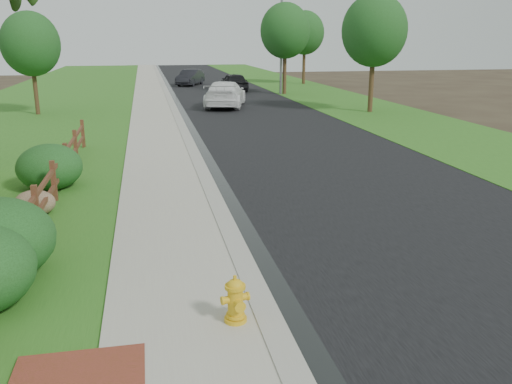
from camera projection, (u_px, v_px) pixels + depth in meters
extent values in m
plane|color=#32261B|center=(249.00, 347.00, 7.39)|extent=(120.00, 120.00, 0.00)
cube|color=black|center=(223.00, 93.00, 41.25)|extent=(8.00, 90.00, 0.02)
cube|color=gray|center=(167.00, 93.00, 40.44)|extent=(0.40, 90.00, 0.12)
cube|color=black|center=(172.00, 94.00, 40.51)|extent=(0.50, 90.00, 0.00)
cube|color=#A79E91|center=(149.00, 94.00, 40.19)|extent=(2.20, 90.00, 0.10)
cube|color=#2B5F1B|center=(123.00, 95.00, 39.83)|extent=(1.60, 90.00, 0.06)
cube|color=#2B5F1B|center=(49.00, 96.00, 38.84)|extent=(9.00, 90.00, 0.04)
cube|color=#2B5F1B|center=(309.00, 91.00, 42.57)|extent=(6.00, 90.00, 0.04)
cube|color=#4E2F1A|center=(11.00, 253.00, 9.19)|extent=(0.12, 0.12, 1.10)
cube|color=#4E2F1A|center=(36.00, 210.00, 11.45)|extent=(0.12, 0.12, 1.10)
cube|color=#4E2F1A|center=(54.00, 182.00, 13.71)|extent=(0.12, 0.12, 1.10)
cube|color=#4E2F1A|center=(66.00, 161.00, 15.98)|extent=(0.12, 0.12, 1.10)
cube|color=#4E2F1A|center=(76.00, 146.00, 18.24)|extent=(0.12, 0.12, 1.10)
cube|color=#4E2F1A|center=(83.00, 134.00, 20.50)|extent=(0.12, 0.12, 1.10)
cube|color=#4E2F1A|center=(26.00, 234.00, 10.35)|extent=(0.08, 2.35, 0.10)
cube|color=#4E2F1A|center=(23.00, 214.00, 10.24)|extent=(0.08, 2.35, 0.10)
cube|color=#4E2F1A|center=(46.00, 199.00, 12.61)|extent=(0.08, 2.35, 0.10)
cube|color=#4E2F1A|center=(45.00, 182.00, 12.50)|extent=(0.08, 2.35, 0.10)
cube|color=#4E2F1A|center=(61.00, 174.00, 14.87)|extent=(0.08, 2.35, 0.10)
cube|color=#4E2F1A|center=(59.00, 160.00, 14.76)|extent=(0.08, 2.35, 0.10)
cube|color=#4E2F1A|center=(72.00, 156.00, 17.13)|extent=(0.08, 2.35, 0.10)
cube|color=#4E2F1A|center=(70.00, 144.00, 17.02)|extent=(0.08, 2.35, 0.10)
cube|color=#4E2F1A|center=(80.00, 143.00, 19.40)|extent=(0.08, 2.35, 0.10)
cube|color=#4E2F1A|center=(79.00, 132.00, 19.29)|extent=(0.08, 2.35, 0.10)
cylinder|color=yellow|center=(235.00, 319.00, 7.87)|extent=(0.33, 0.33, 0.06)
cylinder|color=yellow|center=(235.00, 303.00, 7.79)|extent=(0.22, 0.22, 0.51)
cylinder|color=yellow|center=(235.00, 315.00, 7.85)|extent=(0.27, 0.27, 0.05)
cylinder|color=yellow|center=(235.00, 287.00, 7.73)|extent=(0.30, 0.30, 0.05)
ellipsoid|color=yellow|center=(235.00, 285.00, 7.72)|extent=(0.24, 0.24, 0.18)
cylinder|color=yellow|center=(235.00, 278.00, 7.69)|extent=(0.05, 0.05, 0.07)
cylinder|color=yellow|center=(239.00, 305.00, 7.66)|extent=(0.17, 0.14, 0.15)
cylinder|color=yellow|center=(224.00, 300.00, 7.72)|extent=(0.15, 0.14, 0.12)
cylinder|color=yellow|center=(246.00, 296.00, 7.84)|extent=(0.15, 0.14, 0.12)
imported|color=white|center=(225.00, 94.00, 32.74)|extent=(3.45, 5.69, 1.54)
imported|color=black|center=(234.00, 82.00, 42.56)|extent=(1.89, 4.23, 1.41)
imported|color=black|center=(190.00, 77.00, 47.78)|extent=(2.94, 4.33, 1.35)
cylinder|color=slate|center=(281.00, 31.00, 39.04)|extent=(0.18, 0.18, 9.10)
ellipsoid|color=brown|center=(35.00, 203.00, 12.75)|extent=(0.97, 0.74, 0.63)
ellipsoid|color=#1A4016|center=(50.00, 167.00, 14.91)|extent=(1.81, 1.81, 1.27)
cylinder|color=#3B2B18|center=(35.00, 84.00, 29.18)|extent=(0.23, 0.23, 3.29)
ellipsoid|color=#1A4016|center=(31.00, 44.00, 28.60)|extent=(3.07, 3.07, 3.38)
cylinder|color=#3B2B18|center=(372.00, 77.00, 30.12)|extent=(0.27, 0.27, 3.90)
ellipsoid|color=#1A4016|center=(374.00, 30.00, 29.43)|extent=(3.56, 3.56, 3.92)
cylinder|color=#3B2B18|center=(285.00, 67.00, 39.86)|extent=(0.27, 0.27, 3.99)
ellipsoid|color=#1A4016|center=(285.00, 31.00, 39.16)|extent=(3.61, 3.61, 3.97)
cylinder|color=#3B2B18|center=(304.00, 62.00, 48.74)|extent=(0.27, 0.27, 3.94)
ellipsoid|color=#1A4016|center=(305.00, 33.00, 48.04)|extent=(3.48, 3.48, 3.83)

